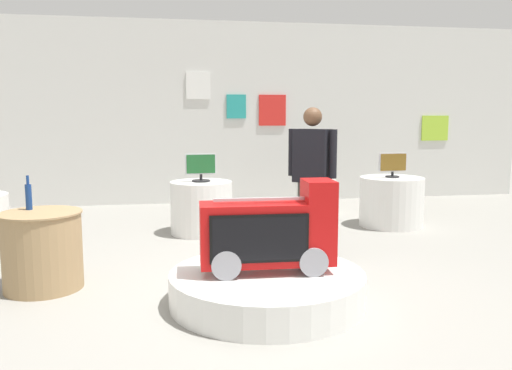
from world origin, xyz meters
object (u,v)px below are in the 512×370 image
object	(u,v)px
novelty_firetruck_tv	(270,235)
side_table_round	(42,250)
tv_on_right_rear	(201,167)
main_display_pedestal	(267,287)
display_pedestal_right_rear	(201,207)
shopper_browsing_near_truck	(312,171)
display_pedestal_left_rear	(315,191)
display_pedestal_far_right	(391,202)
tv_on_left_rear	(316,156)
tv_on_far_right	(393,164)
bottle_on_side_table	(29,196)

from	to	relation	value
novelty_firetruck_tv	side_table_round	world-z (taller)	novelty_firetruck_tv
tv_on_right_rear	main_display_pedestal	bearing A→B (deg)	-82.32
display_pedestal_right_rear	tv_on_right_rear	bearing A→B (deg)	-92.74
shopper_browsing_near_truck	display_pedestal_left_rear	bearing A→B (deg)	72.97
tv_on_right_rear	display_pedestal_left_rear	bearing A→B (deg)	31.61
display_pedestal_left_rear	tv_on_right_rear	bearing A→B (deg)	-148.39
shopper_browsing_near_truck	display_pedestal_right_rear	bearing A→B (deg)	126.90
tv_on_right_rear	display_pedestal_far_right	xyz separation A→B (m)	(2.69, 0.02, -0.54)
main_display_pedestal	shopper_browsing_near_truck	size ratio (longest dim) A/B	0.99
tv_on_left_rear	tv_on_right_rear	size ratio (longest dim) A/B	1.01
novelty_firetruck_tv	display_pedestal_far_right	bearing A→B (deg)	50.06
display_pedestal_right_rear	tv_on_far_right	size ratio (longest dim) A/B	1.98
main_display_pedestal	novelty_firetruck_tv	bearing A→B (deg)	-19.43
main_display_pedestal	side_table_round	bearing A→B (deg)	159.89
display_pedestal_far_right	bottle_on_side_table	xyz separation A→B (m)	(-4.37, -1.90, 0.49)
display_pedestal_left_rear	bottle_on_side_table	xyz separation A→B (m)	(-3.58, -3.04, 0.49)
bottle_on_side_table	tv_on_far_right	bearing A→B (deg)	23.43
tv_on_right_rear	side_table_round	xyz separation A→B (m)	(-1.56, -2.01, -0.52)
novelty_firetruck_tv	display_pedestal_far_right	xyz separation A→B (m)	(2.30, 2.75, -0.23)
display_pedestal_far_right	main_display_pedestal	bearing A→B (deg)	-130.27
tv_on_left_rear	tv_on_far_right	distance (m)	1.39
main_display_pedestal	tv_on_right_rear	distance (m)	2.84
side_table_round	shopper_browsing_near_truck	bearing A→B (deg)	11.82
novelty_firetruck_tv	display_pedestal_right_rear	size ratio (longest dim) A/B	1.36
tv_on_right_rear	display_pedestal_far_right	world-z (taller)	tv_on_right_rear
tv_on_left_rear	side_table_round	size ratio (longest dim) A/B	0.57
novelty_firetruck_tv	display_pedestal_left_rear	size ratio (longest dim) A/B	1.60
display_pedestal_left_rear	side_table_round	world-z (taller)	side_table_round
tv_on_right_rear	shopper_browsing_near_truck	bearing A→B (deg)	-53.02
tv_on_right_rear	bottle_on_side_table	distance (m)	2.52
novelty_firetruck_tv	tv_on_left_rear	size ratio (longest dim) A/B	2.70
display_pedestal_left_rear	tv_on_far_right	world-z (taller)	tv_on_far_right
tv_on_far_right	side_table_round	size ratio (longest dim) A/B	0.57
main_display_pedestal	bottle_on_side_table	distance (m)	2.32
display_pedestal_left_rear	display_pedestal_far_right	world-z (taller)	same
display_pedestal_left_rear	shopper_browsing_near_truck	bearing A→B (deg)	-107.03
display_pedestal_left_rear	display_pedestal_right_rear	xyz separation A→B (m)	(-1.90, -1.17, 0.00)
novelty_firetruck_tv	bottle_on_side_table	size ratio (longest dim) A/B	3.53
tv_on_far_right	shopper_browsing_near_truck	xyz separation A→B (m)	(-1.59, -1.48, 0.08)
side_table_round	tv_on_right_rear	bearing A→B (deg)	52.22
display_pedestal_right_rear	novelty_firetruck_tv	bearing A→B (deg)	-81.93
tv_on_far_right	side_table_round	bearing A→B (deg)	-154.43
display_pedestal_left_rear	display_pedestal_far_right	size ratio (longest dim) A/B	0.78
novelty_firetruck_tv	tv_on_far_right	bearing A→B (deg)	50.02
display_pedestal_left_rear	bottle_on_side_table	distance (m)	4.72
display_pedestal_right_rear	bottle_on_side_table	distance (m)	2.57
main_display_pedestal	display_pedestal_left_rear	distance (m)	4.18
display_pedestal_far_right	shopper_browsing_near_truck	bearing A→B (deg)	-137.07
novelty_firetruck_tv	display_pedestal_left_rear	world-z (taller)	novelty_firetruck_tv
tv_on_right_rear	tv_on_far_right	world-z (taller)	tv_on_right_rear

